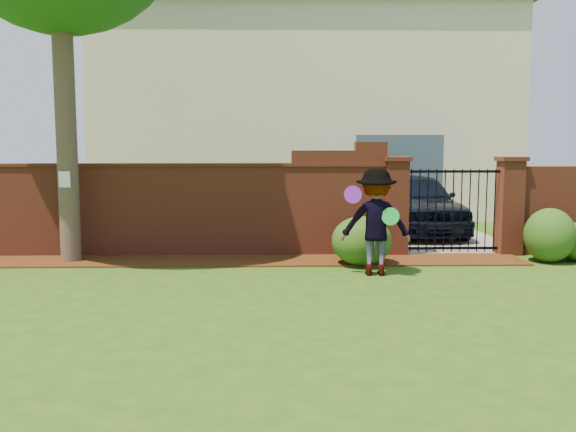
{
  "coord_description": "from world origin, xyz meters",
  "views": [
    {
      "loc": [
        0.06,
        -7.4,
        2.05
      ],
      "look_at": [
        0.27,
        1.4,
        1.05
      ],
      "focal_mm": 37.52,
      "sensor_mm": 36.0,
      "label": 1
    }
  ],
  "objects_px": {
    "frisbee_green": "(391,216)",
    "frisbee_purple": "(353,195)",
    "man": "(376,222)",
    "car": "(416,203)"
  },
  "relations": [
    {
      "from": "frisbee_green",
      "to": "frisbee_purple",
      "type": "bearing_deg",
      "value": 175.16
    },
    {
      "from": "man",
      "to": "frisbee_green",
      "type": "distance_m",
      "value": 0.31
    },
    {
      "from": "man",
      "to": "frisbee_purple",
      "type": "distance_m",
      "value": 0.63
    },
    {
      "from": "man",
      "to": "frisbee_purple",
      "type": "height_order",
      "value": "man"
    },
    {
      "from": "car",
      "to": "frisbee_green",
      "type": "xyz_separation_m",
      "value": [
        -1.55,
        -4.81,
        0.24
      ]
    },
    {
      "from": "car",
      "to": "frisbee_purple",
      "type": "height_order",
      "value": "car"
    },
    {
      "from": "man",
      "to": "frisbee_green",
      "type": "height_order",
      "value": "man"
    },
    {
      "from": "man",
      "to": "frisbee_purple",
      "type": "xyz_separation_m",
      "value": [
        -0.39,
        -0.16,
        0.46
      ]
    },
    {
      "from": "frisbee_purple",
      "to": "frisbee_green",
      "type": "bearing_deg",
      "value": -4.84
    },
    {
      "from": "car",
      "to": "frisbee_purple",
      "type": "relative_size",
      "value": 15.31
    }
  ]
}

